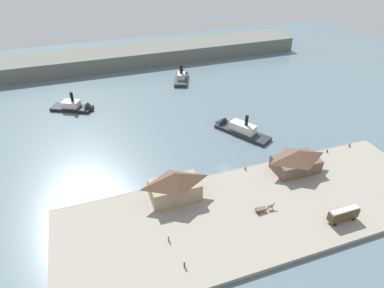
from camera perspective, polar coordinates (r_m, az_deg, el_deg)
The scene contains 16 objects.
ground_plane at distance 111.67m, azimuth 5.61°, elevation -3.95°, with size 320.00×320.00×0.00m, color slate.
quay_promenade at distance 96.81m, azimuth 11.03°, elevation -11.12°, with size 110.00×36.00×1.20m, color gray.
seawall_edge at distance 108.83m, azimuth 6.40°, elevation -4.83°, with size 110.00×0.80×1.00m, color slate.
ferry_shed_east_terminal at distance 95.31m, azimuth -2.98°, elevation -7.08°, with size 14.39×8.64×8.84m.
ferry_shed_west_terminal at distance 110.93m, azimuth 17.46°, elevation -2.68°, with size 14.45×9.19×7.36m.
street_tram at distance 98.55m, azimuth 24.55°, elevation -10.85°, with size 8.60×2.43×4.01m.
horse_cart at distance 95.74m, azimuth 12.35°, elevation -10.66°, with size 5.93×1.33×1.87m.
pedestrian_standing_center at distance 81.74m, azimuth -1.31°, elevation -19.94°, with size 0.43×0.43×1.74m.
pedestrian_at_waters_edge at distance 86.71m, azimuth -4.03°, elevation -15.86°, with size 0.41×0.41×1.64m.
mooring_post_center_east at distance 109.11m, azimuth 9.14°, elevation -4.20°, with size 0.44×0.44×0.90m, color black.
mooring_post_center_west at distance 131.41m, azimuth 25.40°, elevation -0.23°, with size 0.44×0.44×0.90m, color black.
mooring_post_east at distance 124.97m, azimuth 22.17°, elevation -1.15°, with size 0.44×0.44×0.90m, color black.
ferry_approaching_west at distance 153.45m, azimuth -19.07°, elevation 5.98°, with size 19.69×14.16×10.53m.
ferry_near_quay at distance 130.65m, azimuth 7.48°, elevation 2.73°, with size 17.58×23.81×10.63m.
ferry_departing_north at distance 176.01m, azimuth -1.78°, elevation 11.42°, with size 12.19×19.01×10.79m.
far_headland at distance 203.86m, azimuth -7.44°, elevation 15.06°, with size 180.00×24.00×8.00m, color #60665B.
Camera 1 is at (-39.44, -79.60, 67.66)m, focal length 31.11 mm.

